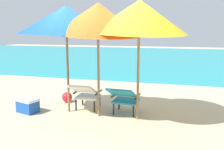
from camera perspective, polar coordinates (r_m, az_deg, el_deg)
ground_plane at (r=9.31m, az=5.64°, el=-1.07°), size 40.00×40.00×0.00m
ocean_band at (r=17.64m, az=10.61°, el=4.11°), size 40.00×18.00×0.01m
lounge_chair_left at (r=5.66m, az=-6.14°, el=-4.21°), size 0.57×0.89×0.68m
lounge_chair_right at (r=5.30m, az=2.75°, el=-5.14°), size 0.57×0.89×0.68m
beach_umbrella_left at (r=5.47m, az=-10.47°, el=12.13°), size 2.84×2.84×2.39m
beach_umbrella_center at (r=5.09m, az=-3.26°, el=12.80°), size 2.55×2.56×2.43m
beach_umbrella_right at (r=4.92m, az=6.26°, el=13.15°), size 2.64×2.64×2.44m
beach_ball at (r=6.46m, az=-10.28°, el=-5.02°), size 0.26×0.26×0.26m
cooler_box at (r=5.89m, az=-18.80°, el=-6.56°), size 0.54×0.44×0.32m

